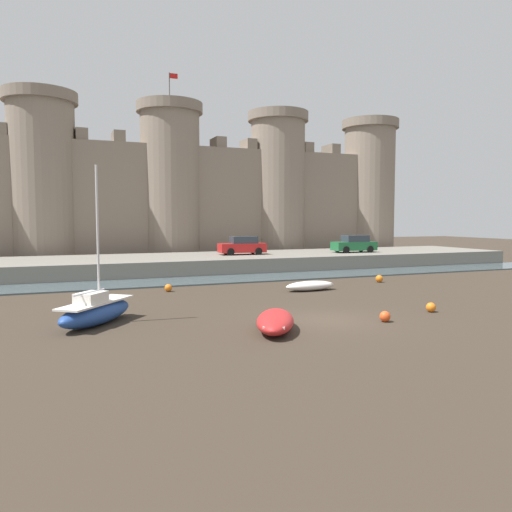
% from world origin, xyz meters
% --- Properties ---
extents(ground_plane, '(160.00, 160.00, 0.00)m').
position_xyz_m(ground_plane, '(0.00, 0.00, 0.00)').
color(ground_plane, '#382D23').
extents(water_channel, '(80.00, 4.50, 0.10)m').
position_xyz_m(water_channel, '(0.00, 15.21, 0.05)').
color(water_channel, '#47565B').
rests_on(water_channel, ground).
extents(quay_road, '(59.91, 10.00, 1.26)m').
position_xyz_m(quay_road, '(0.00, 22.46, 0.63)').
color(quay_road, slate).
rests_on(quay_road, ground).
extents(castle, '(54.52, 6.61, 19.02)m').
position_xyz_m(castle, '(-0.00, 31.69, 7.35)').
color(castle, gray).
rests_on(castle, ground).
extents(sailboat_near_channel_left, '(3.92, 4.45, 6.69)m').
position_xyz_m(sailboat_near_channel_left, '(-9.50, 2.80, 0.59)').
color(sailboat_near_channel_left, '#234793').
rests_on(sailboat_near_channel_left, ground).
extents(rowboat_midflat_centre, '(3.42, 1.28, 0.60)m').
position_xyz_m(rowboat_midflat_centre, '(3.57, 8.23, 0.32)').
color(rowboat_midflat_centre, silver).
rests_on(rowboat_midflat_centre, ground).
extents(rowboat_midflat_right, '(3.00, 4.09, 0.79)m').
position_xyz_m(rowboat_midflat_right, '(-3.00, -1.12, 0.41)').
color(rowboat_midflat_right, red).
rests_on(rowboat_midflat_right, ground).
extents(mooring_buoy_mid_mud, '(0.47, 0.47, 0.47)m').
position_xyz_m(mooring_buoy_mid_mud, '(2.13, -1.28, 0.24)').
color(mooring_buoy_mid_mud, '#E04C1E').
rests_on(mooring_buoy_mid_mud, ground).
extents(mooring_buoy_near_channel, '(0.46, 0.46, 0.46)m').
position_xyz_m(mooring_buoy_near_channel, '(5.55, -0.22, 0.23)').
color(mooring_buoy_near_channel, orange).
rests_on(mooring_buoy_near_channel, ground).
extents(mooring_buoy_near_shore, '(0.51, 0.51, 0.51)m').
position_xyz_m(mooring_buoy_near_shore, '(9.93, 9.97, 0.25)').
color(mooring_buoy_near_shore, orange).
rests_on(mooring_buoy_near_shore, ground).
extents(mooring_buoy_off_centre, '(0.46, 0.46, 0.46)m').
position_xyz_m(mooring_buoy_off_centre, '(-4.69, 11.08, 0.23)').
color(mooring_buoy_off_centre, orange).
rests_on(mooring_buoy_off_centre, ground).
extents(car_quay_centre_west, '(4.19, 2.07, 1.62)m').
position_xyz_m(car_quay_centre_west, '(4.36, 22.47, 2.03)').
color(car_quay_centre_west, red).
rests_on(car_quay_centre_west, quay_road).
extents(car_quay_centre_east, '(4.19, 2.07, 1.62)m').
position_xyz_m(car_quay_centre_east, '(15.20, 21.28, 2.03)').
color(car_quay_centre_east, '#1E6638').
rests_on(car_quay_centre_east, quay_road).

